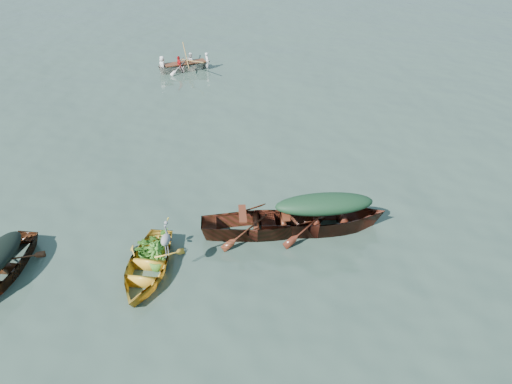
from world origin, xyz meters
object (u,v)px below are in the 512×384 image
green_tarp_boat (322,229)px  yellow_dinghy (148,274)px  heron (166,245)px  open_wooden_boat (264,233)px  dark_covered_boat (2,278)px  rowed_boat (186,71)px

green_tarp_boat → yellow_dinghy: bearing=105.5°
green_tarp_boat → heron: heron is taller
yellow_dinghy → open_wooden_boat: size_ratio=0.72×
open_wooden_boat → yellow_dinghy: bearing=115.5°
open_wooden_boat → dark_covered_boat: bearing=101.4°
open_wooden_boat → rowed_boat: (-5.48, 12.62, 0.00)m
heron → rowed_boat: bearing=101.6°
yellow_dinghy → rowed_boat: yellow_dinghy is taller
dark_covered_boat → green_tarp_boat: (7.75, 3.03, 0.00)m
green_tarp_boat → open_wooden_boat: green_tarp_boat is taller
yellow_dinghy → heron: (0.55, 0.06, 0.93)m
rowed_boat → heron: heron is taller
yellow_dinghy → dark_covered_boat: size_ratio=0.91×
open_wooden_boat → heron: size_ratio=5.12×
dark_covered_boat → rowed_boat: dark_covered_boat is taller
dark_covered_boat → green_tarp_boat: size_ratio=0.76×
dark_covered_boat → heron: heron is taller
yellow_dinghy → rowed_boat: bearing=99.5°
open_wooden_boat → rowed_boat: bearing=11.7°
yellow_dinghy → dark_covered_boat: (-3.51, -0.62, 0.00)m
heron → yellow_dinghy: bearing=-174.8°
green_tarp_boat → open_wooden_boat: size_ratio=1.04×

